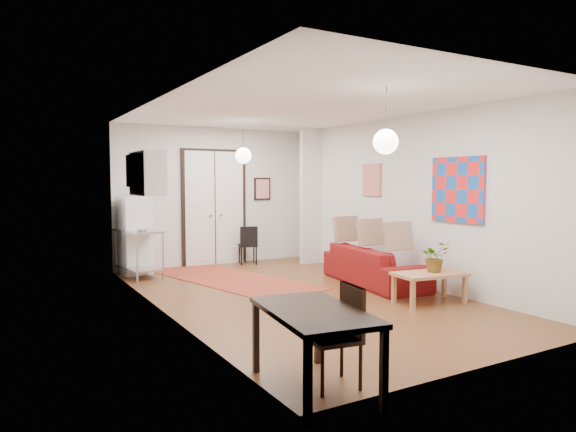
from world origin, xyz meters
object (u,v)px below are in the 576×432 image
kitchen_counter (139,247)px  dining_table (314,318)px  coffee_table (429,277)px  fridge (135,235)px  dining_chair_near (327,327)px  sofa (375,265)px  dining_chair_far (327,327)px  black_side_chair (246,242)px

kitchen_counter → dining_table: size_ratio=0.88×
coffee_table → dining_table: dining_table is taller
coffee_table → fridge: size_ratio=0.73×
kitchen_counter → dining_chair_near: bearing=-96.1°
sofa → dining_chair_far: 4.47m
dining_chair_near → black_side_chair: size_ratio=1.07×
coffee_table → fridge: (-3.15, 4.52, 0.35)m
fridge → dining_chair_far: bearing=-96.2°
sofa → coffee_table: 1.49m
sofa → dining_table: (-3.35, -3.25, 0.30)m
sofa → dining_chair_far: size_ratio=2.55×
sofa → kitchen_counter: 4.34m
fridge → black_side_chair: (2.38, 0.08, -0.27)m
dining_chair_near → coffee_table: bearing=127.9°
sofa → kitchen_counter: bearing=58.5°
coffee_table → dining_chair_far: bearing=-150.2°
kitchen_counter → dining_chair_near: dining_chair_near is taller
kitchen_counter → fridge: bearing=82.0°
coffee_table → kitchen_counter: 5.28m
fridge → coffee_table: bearing=-63.2°
coffee_table → kitchen_counter: kitchen_counter is taller
dining_chair_near → black_side_chair: bearing=168.9°
kitchen_counter → fridge: fridge is taller
dining_chair_near → sofa: bearing=143.2°
black_side_chair → fridge: bearing=18.6°
dining_chair_near → black_side_chair: dining_chair_near is taller
sofa → fridge: size_ratio=1.51×
dining_chair_near → dining_chair_far: size_ratio=1.00×
fridge → dining_chair_far: (0.20, -6.21, -0.24)m
coffee_table → black_side_chair: black_side_chair is taller
sofa → black_side_chair: size_ratio=2.73×
sofa → dining_chair_near: 4.47m
kitchen_counter → dining_table: bearing=-98.0°
black_side_chair → kitchen_counter: bearing=25.4°
dining_table → sofa: bearing=44.2°
sofa → dining_chair_near: (-3.15, -3.17, 0.18)m
sofa → dining_table: bearing=142.2°
sofa → dining_chair_far: bearing=143.2°
fridge → dining_table: 6.30m
coffee_table → dining_chair_far: 3.40m
fridge → black_side_chair: fridge is taller
dining_chair_far → coffee_table: bearing=127.9°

